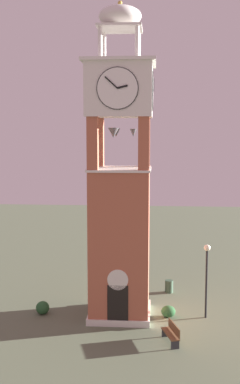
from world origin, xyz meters
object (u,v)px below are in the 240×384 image
(lamp_post, at_px, (207,268))
(trash_bin, at_px, (169,286))
(clock_tower, at_px, (120,192))
(park_bench, at_px, (172,333))

(lamp_post, distance_m, trash_bin, 5.11)
(clock_tower, bearing_deg, trash_bin, 55.01)
(lamp_post, bearing_deg, trash_bin, 115.21)
(lamp_post, bearing_deg, clock_tower, -179.83)
(clock_tower, height_order, park_bench, clock_tower)
(park_bench, height_order, trash_bin, park_bench)
(park_bench, relative_size, trash_bin, 2.07)
(clock_tower, relative_size, lamp_post, 4.10)
(park_bench, xyz_separation_m, trash_bin, (0.08, 7.41, -0.08))
(park_bench, bearing_deg, lamp_post, 59.25)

